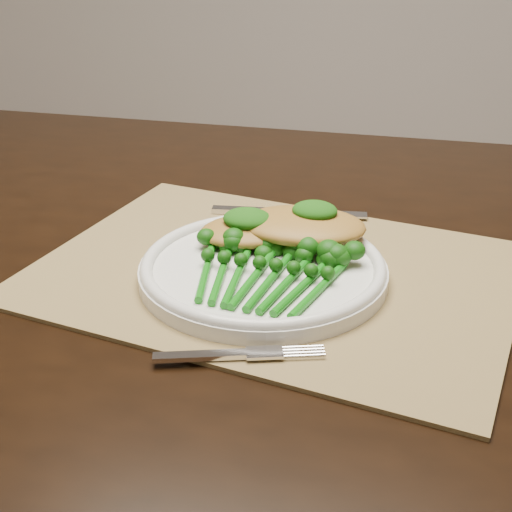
% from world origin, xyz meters
% --- Properties ---
extents(dining_table, '(1.61, 0.92, 0.75)m').
position_xyz_m(dining_table, '(-0.04, -0.04, 0.38)').
color(dining_table, black).
rests_on(dining_table, ground).
extents(placemat, '(0.54, 0.43, 0.00)m').
position_xyz_m(placemat, '(0.06, -0.12, 0.75)').
color(placemat, olive).
rests_on(placemat, dining_table).
extents(dinner_plate, '(0.25, 0.25, 0.02)m').
position_xyz_m(dinner_plate, '(0.05, -0.14, 0.77)').
color(dinner_plate, silver).
rests_on(dinner_plate, placemat).
extents(knife, '(0.19, 0.04, 0.01)m').
position_xyz_m(knife, '(0.02, 0.02, 0.76)').
color(knife, silver).
rests_on(knife, placemat).
extents(fork, '(0.14, 0.06, 0.00)m').
position_xyz_m(fork, '(0.07, -0.28, 0.76)').
color(fork, silver).
rests_on(fork, placemat).
extents(chicken_fillet_left, '(0.14, 0.13, 0.02)m').
position_xyz_m(chicken_fillet_left, '(0.02, -0.09, 0.78)').
color(chicken_fillet_left, '#A97A31').
rests_on(chicken_fillet_left, dinner_plate).
extents(chicken_fillet_right, '(0.14, 0.11, 0.03)m').
position_xyz_m(chicken_fillet_right, '(0.08, -0.08, 0.79)').
color(chicken_fillet_right, '#A97A31').
rests_on(chicken_fillet_right, dinner_plate).
extents(pesto_dollop_left, '(0.05, 0.05, 0.02)m').
position_xyz_m(pesto_dollop_left, '(0.02, -0.09, 0.80)').
color(pesto_dollop_left, '#0E3F09').
rests_on(pesto_dollop_left, chicken_fillet_left).
extents(pesto_dollop_right, '(0.05, 0.04, 0.02)m').
position_xyz_m(pesto_dollop_right, '(0.09, -0.07, 0.80)').
color(pesto_dollop_right, '#0E3F09').
rests_on(pesto_dollop_right, chicken_fillet_right).
extents(broccolini_bundle, '(0.15, 0.17, 0.04)m').
position_xyz_m(broccolini_bundle, '(0.06, -0.18, 0.77)').
color(broccolini_bundle, '#0E650D').
rests_on(broccolini_bundle, dinner_plate).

